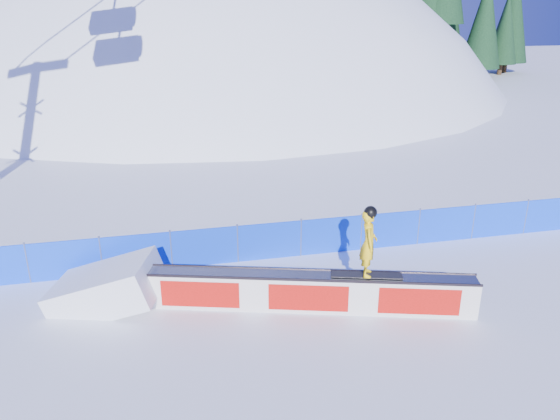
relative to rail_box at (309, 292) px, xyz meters
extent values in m
plane|color=white|center=(1.64, -1.34, -0.51)|extent=(160.00, 160.00, 0.00)
sphere|color=white|center=(1.64, 40.66, -18.51)|extent=(64.00, 64.00, 64.00)
cylinder|color=#302013|center=(21.47, 41.87, 7.17)|extent=(0.50, 0.50, 1.40)
cylinder|color=#302013|center=(21.69, 40.54, 7.03)|extent=(0.50, 0.50, 1.40)
cylinder|color=#302013|center=(24.55, 41.88, 4.40)|extent=(0.50, 0.50, 1.40)
cylinder|color=#302013|center=(26.88, 40.71, 1.76)|extent=(0.50, 0.50, 1.40)
cone|color=black|center=(26.88, 40.71, 6.08)|extent=(3.27, 3.27, 7.43)
cylinder|color=#302013|center=(28.79, 36.65, 0.09)|extent=(0.50, 0.50, 1.40)
cone|color=black|center=(28.79, 36.65, 4.76)|extent=(3.57, 3.57, 8.12)
cylinder|color=#302013|center=(29.77, 36.97, 0.09)|extent=(0.50, 0.50, 1.40)
cone|color=black|center=(29.77, 36.97, 5.11)|extent=(3.89, 3.89, 8.84)
cylinder|color=#302013|center=(31.69, 43.71, 0.09)|extent=(0.50, 0.50, 1.40)
cone|color=black|center=(31.69, 43.71, 5.31)|extent=(4.06, 4.06, 9.23)
cylinder|color=#302013|center=(33.72, 42.46, 0.09)|extent=(0.50, 0.50, 1.40)
cone|color=black|center=(33.72, 42.46, 4.69)|extent=(3.51, 3.51, 7.98)
cylinder|color=#302013|center=(35.73, 37.95, 0.09)|extent=(0.50, 0.50, 1.40)
cone|color=black|center=(35.73, 37.95, 4.11)|extent=(3.01, 3.01, 6.84)
cube|color=#0B3FEC|center=(1.64, 3.16, 0.09)|extent=(22.00, 0.03, 1.20)
cylinder|color=#414B75|center=(-7.36, 3.16, 0.14)|extent=(0.05, 0.05, 1.30)
cylinder|color=#414B75|center=(-5.36, 3.16, 0.14)|extent=(0.05, 0.05, 1.30)
cylinder|color=#414B75|center=(-3.36, 3.16, 0.14)|extent=(0.05, 0.05, 1.30)
cylinder|color=#414B75|center=(-1.36, 3.16, 0.14)|extent=(0.05, 0.05, 1.30)
cylinder|color=#414B75|center=(0.64, 3.16, 0.14)|extent=(0.05, 0.05, 1.30)
cylinder|color=#414B75|center=(2.64, 3.16, 0.14)|extent=(0.05, 0.05, 1.30)
cylinder|color=#414B75|center=(4.64, 3.16, 0.14)|extent=(0.05, 0.05, 1.30)
cylinder|color=#414B75|center=(6.64, 3.16, 0.14)|extent=(0.05, 0.05, 1.30)
cylinder|color=#414B75|center=(8.64, 3.16, 0.14)|extent=(0.05, 0.05, 1.30)
cube|color=silver|center=(0.00, 0.00, -0.02)|extent=(8.37, 2.96, 0.96)
cube|color=gray|center=(0.00, 0.00, 0.48)|extent=(8.29, 2.96, 0.04)
cube|color=black|center=(-0.08, -0.27, 0.49)|extent=(8.22, 2.48, 0.06)
cube|color=black|center=(0.08, 0.27, 0.49)|extent=(8.22, 2.48, 0.06)
cube|color=red|center=(-0.08, -0.27, -0.02)|extent=(7.81, 2.35, 0.72)
cube|color=red|center=(0.08, 0.27, -0.02)|extent=(7.81, 2.35, 0.72)
cube|color=black|center=(1.40, -0.42, 0.54)|extent=(1.82, 0.83, 0.03)
imported|color=yellow|center=(1.40, -0.42, 1.43)|extent=(0.60, 0.74, 1.74)
sphere|color=black|center=(1.40, -0.42, 2.24)|extent=(0.33, 0.33, 0.33)
camera|label=1|loc=(-3.48, -11.94, 7.01)|focal=35.00mm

